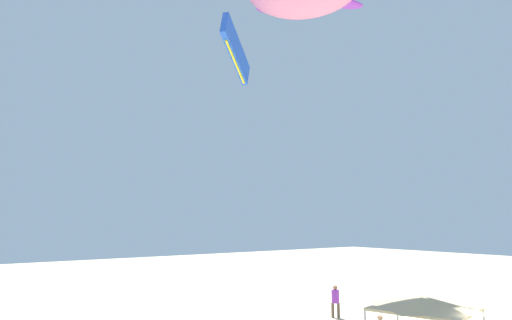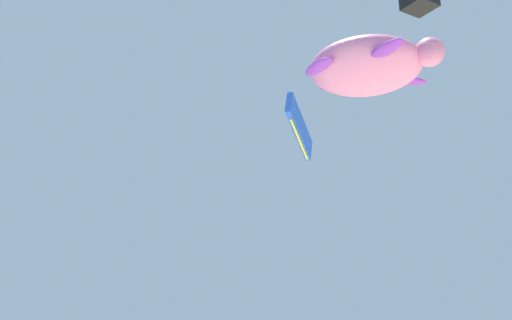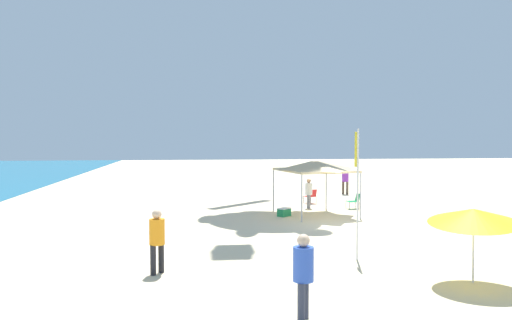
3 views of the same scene
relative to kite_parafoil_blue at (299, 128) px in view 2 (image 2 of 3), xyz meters
name	(u,v)px [view 2 (image 2 of 3)]	position (x,y,z in m)	size (l,w,h in m)	color
kite_parafoil_blue	(299,128)	(0.00, 0.00, 0.00)	(3.31, 4.02, 2.91)	blue
kite_turtle_pink	(368,67)	(-5.11, -0.77, 2.10)	(7.69, 7.63, 3.06)	pink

